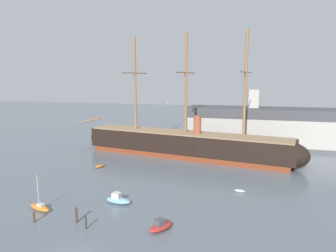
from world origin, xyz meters
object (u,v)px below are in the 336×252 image
dinghy_mid_right (240,191)px  mooring_piling_nearest (34,217)px  mooring_piling_right_pair (76,215)px  tall_ship (185,144)px  seagull_in_flight (167,102)px  dinghy_alongside_bow (100,166)px  mooring_piling_left_pair (86,223)px  sailboat_foreground_left (40,207)px  dockside_warehouse_right (268,127)px  motorboat_foreground_right (161,226)px  motorboat_near_centre (118,200)px

dinghy_mid_right → mooring_piling_nearest: mooring_piling_nearest is taller
dinghy_mid_right → mooring_piling_right_pair: size_ratio=0.94×
tall_ship → seagull_in_flight: 30.13m
dinghy_alongside_bow → mooring_piling_left_pair: mooring_piling_left_pair is taller
mooring_piling_left_pair → mooring_piling_right_pair: (-2.32, 1.39, 0.16)m
sailboat_foreground_left → seagull_in_flight: size_ratio=4.42×
dinghy_alongside_bow → mooring_piling_left_pair: bearing=-66.0°
mooring_piling_nearest → mooring_piling_left_pair: size_ratio=0.84×
sailboat_foreground_left → dinghy_mid_right: 33.70m
sailboat_foreground_left → mooring_piling_left_pair: bearing=-19.5°
dinghy_mid_right → dinghy_alongside_bow: 32.55m
mooring_piling_left_pair → dockside_warehouse_right: bearing=66.7°
motorboat_foreground_right → mooring_piling_right_pair: (-12.22, -1.04, 0.51)m
mooring_piling_right_pair → dockside_warehouse_right: bearing=64.4°
mooring_piling_nearest → seagull_in_flight: 26.49m
motorboat_foreground_right → motorboat_near_centre: bearing=144.1°
sailboat_foreground_left → dockside_warehouse_right: (36.25, 57.45, 5.26)m
sailboat_foreground_left → seagull_in_flight: 26.03m
mooring_piling_nearest → mooring_piling_right_pair: bearing=14.8°
motorboat_near_centre → mooring_piling_left_pair: size_ratio=2.41×
mooring_piling_right_pair → mooring_piling_left_pair: bearing=-31.0°
dinghy_alongside_bow → mooring_piling_nearest: (3.88, -27.23, 0.46)m
tall_ship → mooring_piling_nearest: bearing=-107.4°
motorboat_near_centre → dinghy_mid_right: (19.03, 10.40, -0.40)m
sailboat_foreground_left → seagull_in_flight: (17.50, 10.98, 15.84)m
dinghy_alongside_bow → motorboat_foreground_right: bearing=-48.3°
dinghy_mid_right → dinghy_alongside_bow: dinghy_alongside_bow is taller
sailboat_foreground_left → motorboat_foreground_right: sailboat_foreground_left is taller
sailboat_foreground_left → mooring_piling_right_pair: sailboat_foreground_left is taller
tall_ship → dinghy_alongside_bow: (-16.96, -14.56, -3.08)m
motorboat_near_centre → dinghy_alongside_bow: bearing=125.2°
mooring_piling_nearest → dockside_warehouse_right: bearing=60.6°
mooring_piling_left_pair → dinghy_mid_right: bearing=44.9°
dinghy_alongside_bow → mooring_piling_nearest: mooring_piling_nearest is taller
tall_ship → dinghy_mid_right: bearing=-56.3°
dinghy_mid_right → dockside_warehouse_right: (6.60, 41.45, 5.50)m
motorboat_near_centre → dockside_warehouse_right: 58.06m
mooring_piling_nearest → dockside_warehouse_right: (34.39, 61.16, 4.96)m
tall_ship → dockside_warehouse_right: (21.31, 19.38, 2.34)m
dinghy_mid_right → mooring_piling_left_pair: 27.72m
dinghy_mid_right → dinghy_alongside_bow: (-31.67, 7.52, 0.08)m
tall_ship → mooring_piling_nearest: size_ratio=41.45×
mooring_piling_left_pair → mooring_piling_right_pair: mooring_piling_right_pair is taller
mooring_piling_right_pair → seagull_in_flight: bearing=53.3°
motorboat_near_centre → dinghy_mid_right: size_ratio=2.17×
tall_ship → dockside_warehouse_right: tall_ship is taller
tall_ship → motorboat_foreground_right: bearing=-82.8°
sailboat_foreground_left → dockside_warehouse_right: size_ratio=0.11×
motorboat_near_centre → dinghy_mid_right: bearing=28.7°
tall_ship → mooring_piling_nearest: 43.86m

